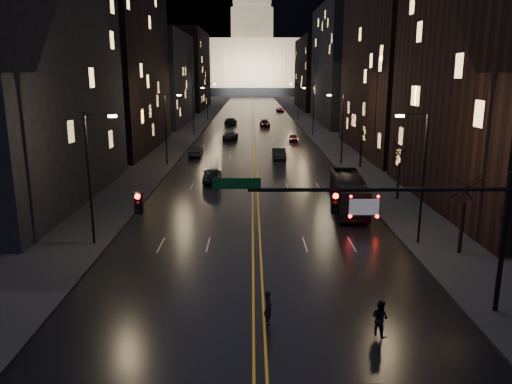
{
  "coord_description": "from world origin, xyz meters",
  "views": [
    {
      "loc": [
        -0.32,
        -22.1,
        11.41
      ],
      "look_at": [
        -0.03,
        10.97,
        3.47
      ],
      "focal_mm": 35.0,
      "sensor_mm": 36.0,
      "label": 1
    }
  ],
  "objects_px": {
    "bus": "(348,192)",
    "oncoming_car_a": "(212,174)",
    "oncoming_car_b": "(196,151)",
    "receding_car_a": "(279,154)",
    "pedestrian_a": "(268,307)",
    "pedestrian_b": "(380,318)",
    "traffic_signal": "(386,213)"
  },
  "relations": [
    {
      "from": "oncoming_car_a",
      "to": "pedestrian_a",
      "type": "xyz_separation_m",
      "value": [
        5.0,
        -31.1,
        0.03
      ]
    },
    {
      "from": "bus",
      "to": "pedestrian_a",
      "type": "height_order",
      "value": "bus"
    },
    {
      "from": "pedestrian_b",
      "to": "oncoming_car_a",
      "type": "bearing_deg",
      "value": -22.75
    },
    {
      "from": "bus",
      "to": "pedestrian_b",
      "type": "bearing_deg",
      "value": -91.83
    },
    {
      "from": "traffic_signal",
      "to": "bus",
      "type": "height_order",
      "value": "traffic_signal"
    },
    {
      "from": "receding_car_a",
      "to": "oncoming_car_a",
      "type": "bearing_deg",
      "value": -120.53
    },
    {
      "from": "receding_car_a",
      "to": "pedestrian_a",
      "type": "relative_size",
      "value": 2.88
    },
    {
      "from": "oncoming_car_b",
      "to": "pedestrian_a",
      "type": "height_order",
      "value": "pedestrian_a"
    },
    {
      "from": "traffic_signal",
      "to": "receding_car_a",
      "type": "height_order",
      "value": "traffic_signal"
    },
    {
      "from": "bus",
      "to": "oncoming_car_b",
      "type": "bearing_deg",
      "value": 125.47
    },
    {
      "from": "pedestrian_a",
      "to": "pedestrian_b",
      "type": "xyz_separation_m",
      "value": [
        4.92,
        -1.06,
        -0.0
      ]
    },
    {
      "from": "pedestrian_a",
      "to": "oncoming_car_a",
      "type": "bearing_deg",
      "value": -3.14
    },
    {
      "from": "bus",
      "to": "pedestrian_b",
      "type": "relative_size",
      "value": 6.32
    },
    {
      "from": "traffic_signal",
      "to": "oncoming_car_a",
      "type": "height_order",
      "value": "traffic_signal"
    },
    {
      "from": "oncoming_car_a",
      "to": "pedestrian_a",
      "type": "height_order",
      "value": "pedestrian_a"
    },
    {
      "from": "traffic_signal",
      "to": "oncoming_car_a",
      "type": "xyz_separation_m",
      "value": [
        -10.48,
        30.16,
        -4.3
      ]
    },
    {
      "from": "oncoming_car_a",
      "to": "bus",
      "type": "bearing_deg",
      "value": 136.85
    },
    {
      "from": "traffic_signal",
      "to": "oncoming_car_b",
      "type": "xyz_separation_m",
      "value": [
        -13.99,
        46.48,
        -4.32
      ]
    },
    {
      "from": "oncoming_car_b",
      "to": "bus",
      "type": "bearing_deg",
      "value": 119.76
    },
    {
      "from": "bus",
      "to": "receding_car_a",
      "type": "bearing_deg",
      "value": 105.72
    },
    {
      "from": "oncoming_car_a",
      "to": "receding_car_a",
      "type": "relative_size",
      "value": 0.99
    },
    {
      "from": "bus",
      "to": "pedestrian_a",
      "type": "distance_m",
      "value": 21.42
    },
    {
      "from": "bus",
      "to": "oncoming_car_a",
      "type": "height_order",
      "value": "bus"
    },
    {
      "from": "oncoming_car_b",
      "to": "receding_car_a",
      "type": "bearing_deg",
      "value": 165.83
    },
    {
      "from": "oncoming_car_a",
      "to": "pedestrian_b",
      "type": "distance_m",
      "value": 33.65
    },
    {
      "from": "oncoming_car_b",
      "to": "receding_car_a",
      "type": "relative_size",
      "value": 0.98
    },
    {
      "from": "bus",
      "to": "oncoming_car_b",
      "type": "height_order",
      "value": "bus"
    },
    {
      "from": "pedestrian_a",
      "to": "oncoming_car_b",
      "type": "bearing_deg",
      "value": -2.09
    },
    {
      "from": "traffic_signal",
      "to": "pedestrian_b",
      "type": "relative_size",
      "value": 10.4
    },
    {
      "from": "traffic_signal",
      "to": "pedestrian_a",
      "type": "height_order",
      "value": "traffic_signal"
    },
    {
      "from": "oncoming_car_b",
      "to": "traffic_signal",
      "type": "bearing_deg",
      "value": 106.17
    },
    {
      "from": "oncoming_car_a",
      "to": "pedestrian_a",
      "type": "relative_size",
      "value": 2.85
    }
  ]
}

